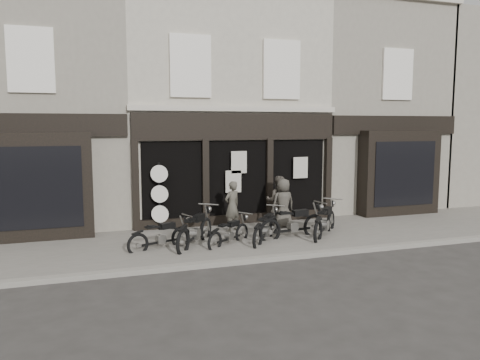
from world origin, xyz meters
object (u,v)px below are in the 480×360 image
object	(u,v)px
motorcycle_1	(195,233)
motorcycle_3	(266,230)
motorcycle_5	(325,224)
man_right	(283,203)
advert_sign_post	(160,199)
motorcycle_2	(229,235)
motorcycle_0	(161,238)
man_left	(232,206)
motorcycle_4	(293,226)
man_centre	(278,201)

from	to	relation	value
motorcycle_1	motorcycle_3	bearing A→B (deg)	-58.46
motorcycle_5	man_right	bearing A→B (deg)	73.82
motorcycle_1	advert_sign_post	size ratio (longest dim) A/B	0.89
motorcycle_1	motorcycle_2	bearing A→B (deg)	-65.37
motorcycle_0	motorcycle_3	size ratio (longest dim) A/B	1.05
motorcycle_1	advert_sign_post	distance (m)	2.34
motorcycle_3	man_left	distance (m)	1.70
man_left	man_right	bearing A→B (deg)	151.81
motorcycle_4	man_left	world-z (taller)	man_left
motorcycle_1	advert_sign_post	bearing A→B (deg)	53.82
motorcycle_2	advert_sign_post	xyz separation A→B (m)	(-1.63, 2.33, 0.77)
motorcycle_2	motorcycle_1	bearing A→B (deg)	132.58
motorcycle_2	man_centre	world-z (taller)	man_centre
motorcycle_3	advert_sign_post	xyz separation A→B (m)	(-2.77, 2.31, 0.71)
motorcycle_1	motorcycle_2	distance (m)	0.98
motorcycle_5	motorcycle_4	bearing A→B (deg)	127.69
motorcycle_5	man_left	size ratio (longest dim) A/B	1.19
advert_sign_post	motorcycle_0	bearing A→B (deg)	-76.68
motorcycle_1	motorcycle_5	bearing A→B (deg)	-55.36
man_centre	advert_sign_post	bearing A→B (deg)	15.21
motorcycle_1	motorcycle_4	world-z (taller)	motorcycle_1
motorcycle_4	man_left	bearing A→B (deg)	128.13
motorcycle_1	motorcycle_3	size ratio (longest dim) A/B	1.14
man_left	man_centre	distance (m)	1.73
motorcycle_0	motorcycle_4	world-z (taller)	motorcycle_4
motorcycle_1	man_left	xyz separation A→B (m)	(1.52, 1.35, 0.47)
motorcycle_0	man_left	world-z (taller)	man_left
motorcycle_4	man_right	xyz separation A→B (m)	(0.21, 1.26, 0.49)
motorcycle_3	advert_sign_post	bearing A→B (deg)	89.81
motorcycle_2	advert_sign_post	bearing A→B (deg)	89.09
motorcycle_2	motorcycle_0	bearing A→B (deg)	139.32
motorcycle_3	man_right	bearing A→B (deg)	0.22
motorcycle_4	man_centre	bearing A→B (deg)	73.77
advert_sign_post	motorcycle_2	bearing A→B (deg)	-33.73
motorcycle_5	motorcycle_0	bearing A→B (deg)	131.61
motorcycle_5	advert_sign_post	xyz separation A→B (m)	(-4.75, 2.25, 0.68)
motorcycle_1	man_centre	bearing A→B (deg)	-27.10
motorcycle_2	man_centre	bearing A→B (deg)	2.76
motorcycle_1	advert_sign_post	xyz separation A→B (m)	(-0.68, 2.14, 0.67)
motorcycle_5	advert_sign_post	size ratio (longest dim) A/B	0.83
motorcycle_0	man_right	world-z (taller)	man_right
motorcycle_2	motorcycle_5	world-z (taller)	motorcycle_5
man_left	man_right	xyz separation A→B (m)	(1.73, -0.11, 0.02)
motorcycle_0	motorcycle_5	size ratio (longest dim) A/B	0.99
advert_sign_post	motorcycle_4	bearing A→B (deg)	-8.86
motorcycle_3	man_centre	bearing A→B (deg)	7.31
motorcycle_5	man_centre	distance (m)	2.00
motorcycle_3	motorcycle_4	xyz separation A→B (m)	(0.94, 0.15, 0.04)
motorcycle_1	motorcycle_5	size ratio (longest dim) A/B	1.07
motorcycle_0	advert_sign_post	distance (m)	2.32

